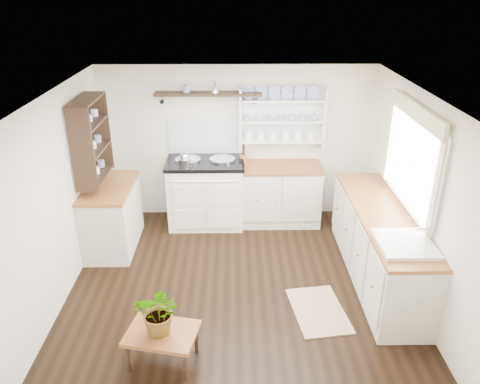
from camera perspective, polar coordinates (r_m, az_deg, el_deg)
name	(u,v)px	position (r m, az deg, el deg)	size (l,w,h in m)	color
floor	(238,282)	(5.82, -0.22, -10.93)	(4.00, 3.80, 0.01)	black
wall_back	(237,143)	(7.01, -0.39, 5.99)	(4.00, 0.02, 2.30)	silver
wall_right	(415,196)	(5.62, 20.59, -0.48)	(0.02, 3.80, 2.30)	silver
wall_left	(59,198)	(5.59, -21.19, -0.71)	(0.02, 3.80, 2.30)	silver
ceiling	(238,95)	(4.86, -0.27, 11.71)	(4.00, 3.80, 0.01)	white
window	(412,157)	(5.58, 20.21, 4.02)	(0.08, 1.55, 1.22)	white
aga_cooker	(206,192)	(6.95, -4.15, 0.06)	(1.12, 0.77, 1.03)	white
back_cabinets	(277,193)	(7.01, 4.55, -0.14)	(1.27, 0.63, 0.90)	beige
right_cabinets	(379,245)	(5.92, 16.56, -6.16)	(0.62, 2.43, 0.90)	beige
belfast_sink	(403,254)	(5.14, 19.30, -7.12)	(0.55, 0.60, 0.45)	white
left_cabinets	(112,216)	(6.57, -15.33, -2.80)	(0.62, 1.13, 0.90)	beige
plate_rack	(282,117)	(6.89, 5.09, 9.09)	(1.20, 0.22, 0.90)	white
high_shelf	(208,94)	(6.69, -3.90, 11.79)	(1.50, 0.29, 0.16)	black
left_shelving	(91,139)	(6.20, -17.71, 6.20)	(0.28, 0.80, 1.05)	black
kettle	(185,161)	(6.65, -6.76, 3.82)	(0.19, 0.19, 0.23)	silver
utensil_crock	(243,159)	(6.86, 0.36, 3.99)	(0.11, 0.11, 0.12)	#9D4F39
center_table	(162,335)	(4.68, -9.49, -16.86)	(0.74, 0.59, 0.36)	brown
potted_plant	(160,312)	(4.50, -9.74, -14.17)	(0.43, 0.37, 0.47)	#3F7233
floor_rug	(318,310)	(5.45, 9.53, -14.06)	(0.55, 0.85, 0.02)	#937356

